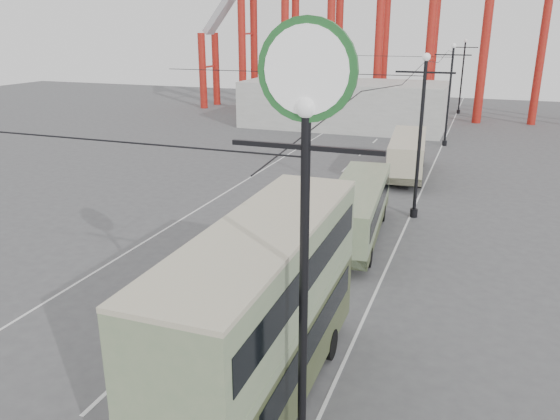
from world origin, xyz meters
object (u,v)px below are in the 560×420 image
at_px(lamp_post_near, 305,169).
at_px(single_decker_green, 357,208).
at_px(pedestrian, 272,226).
at_px(double_decker_bus, 264,309).
at_px(single_decker_cream, 407,154).

distance_m(lamp_post_near, single_decker_green, 17.72).
bearing_deg(pedestrian, lamp_post_near, 78.61).
distance_m(double_decker_bus, single_decker_green, 14.20).
relative_size(single_decker_green, single_decker_cream, 1.08).
distance_m(lamp_post_near, single_decker_cream, 31.16).
relative_size(single_decker_cream, pedestrian, 5.58).
xyz_separation_m(lamp_post_near, double_decker_bus, (-1.88, 2.31, -4.72)).
xyz_separation_m(lamp_post_near, pedestrian, (-6.36, 14.38, -6.98)).
height_order(lamp_post_near, pedestrian, lamp_post_near).
bearing_deg(single_decker_cream, double_decker_bus, -95.65).
height_order(double_decker_bus, single_decker_green, double_decker_bus).
bearing_deg(single_decker_cream, single_decker_green, -97.90).
xyz_separation_m(double_decker_bus, pedestrian, (-4.48, 12.07, -2.26)).
relative_size(lamp_post_near, pedestrian, 6.15).
height_order(double_decker_bus, single_decker_cream, double_decker_bus).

